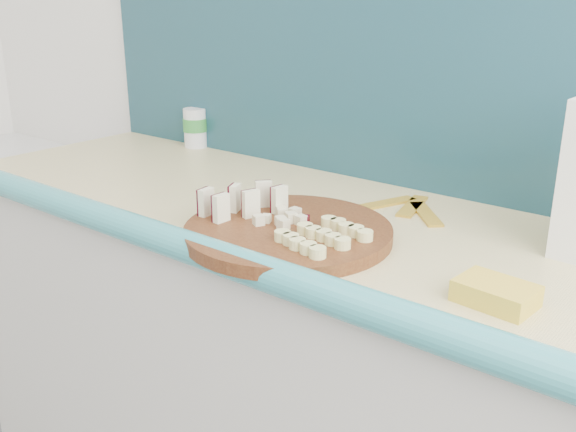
% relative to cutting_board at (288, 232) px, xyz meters
% --- Properties ---
extents(kitchen_counter, '(2.20, 0.63, 0.91)m').
position_rel_cutting_board_xyz_m(kitchen_counter, '(0.10, 0.15, -0.47)').
color(kitchen_counter, silver).
rests_on(kitchen_counter, ground).
extents(backsplash, '(2.20, 0.02, 0.50)m').
position_rel_cutting_board_xyz_m(backsplash, '(0.10, 0.44, 0.24)').
color(backsplash, teal).
rests_on(backsplash, kitchen_counter).
extents(porcelain_fixture, '(0.70, 0.72, 0.84)m').
position_rel_cutting_board_xyz_m(porcelain_fixture, '(-1.45, 0.15, -0.52)').
color(porcelain_fixture, white).
rests_on(porcelain_fixture, ground).
extents(cutting_board, '(0.45, 0.45, 0.02)m').
position_rel_cutting_board_xyz_m(cutting_board, '(0.00, 0.00, 0.00)').
color(cutting_board, '#401C0D').
rests_on(cutting_board, kitchen_counter).
extents(apple_wedges, '(0.13, 0.15, 0.05)m').
position_rel_cutting_board_xyz_m(apple_wedges, '(-0.11, 0.00, 0.04)').
color(apple_wedges, '#FBF6C9').
rests_on(apple_wedges, cutting_board).
extents(apple_chunks, '(0.06, 0.06, 0.02)m').
position_rel_cutting_board_xyz_m(apple_chunks, '(-0.02, 0.00, 0.02)').
color(apple_chunks, beige).
rests_on(apple_chunks, cutting_board).
extents(banana_slices, '(0.14, 0.16, 0.02)m').
position_rel_cutting_board_xyz_m(banana_slices, '(0.09, -0.02, 0.02)').
color(banana_slices, '#F4EC95').
rests_on(banana_slices, cutting_board).
extents(canister, '(0.07, 0.07, 0.11)m').
position_rel_cutting_board_xyz_m(canister, '(-0.68, 0.41, 0.05)').
color(canister, white).
rests_on(canister, kitchen_counter).
extents(sponge, '(0.12, 0.09, 0.03)m').
position_rel_cutting_board_xyz_m(sponge, '(0.41, -0.02, 0.00)').
color(sponge, gold).
rests_on(sponge, kitchen_counter).
extents(banana_peel, '(0.21, 0.17, 0.01)m').
position_rel_cutting_board_xyz_m(banana_peel, '(0.09, 0.29, -0.01)').
color(banana_peel, gold).
rests_on(banana_peel, kitchen_counter).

